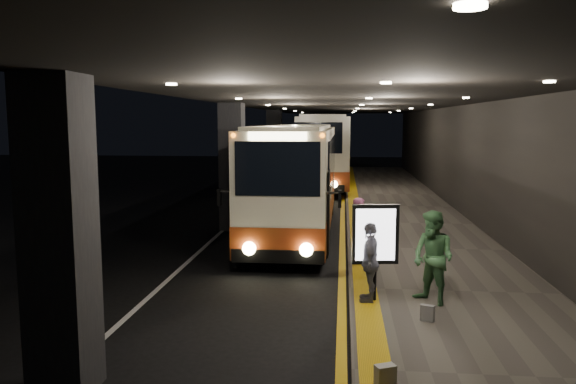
{
  "coord_description": "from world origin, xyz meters",
  "views": [
    {
      "loc": [
        2.34,
        -15.17,
        3.77
      ],
      "look_at": [
        0.73,
        1.17,
        1.7
      ],
      "focal_mm": 35.0,
      "sensor_mm": 36.0,
      "label": 1
    }
  ],
  "objects_px": {
    "passenger_boarding": "(360,230)",
    "coach_main": "(297,183)",
    "bag_plain": "(385,377)",
    "passenger_waiting_grey": "(370,262)",
    "info_sign": "(375,236)",
    "coach_second": "(323,153)",
    "bag_polka": "(427,313)",
    "stanchion_post": "(369,249)",
    "passenger_waiting_green": "(433,258)"
  },
  "relations": [
    {
      "from": "passenger_boarding",
      "to": "bag_plain",
      "type": "xyz_separation_m",
      "value": [
        0.14,
        -6.92,
        -0.67
      ]
    },
    {
      "from": "coach_main",
      "to": "bag_plain",
      "type": "bearing_deg",
      "value": -79.19
    },
    {
      "from": "passenger_waiting_green",
      "to": "passenger_waiting_grey",
      "type": "distance_m",
      "value": 1.25
    },
    {
      "from": "bag_plain",
      "to": "stanchion_post",
      "type": "distance_m",
      "value": 6.11
    },
    {
      "from": "coach_second",
      "to": "info_sign",
      "type": "xyz_separation_m",
      "value": [
        1.86,
        -21.82,
        -0.43
      ]
    },
    {
      "from": "coach_main",
      "to": "coach_second",
      "type": "xyz_separation_m",
      "value": [
        0.36,
        14.17,
        0.22
      ]
    },
    {
      "from": "bag_polka",
      "to": "stanchion_post",
      "type": "height_order",
      "value": "stanchion_post"
    },
    {
      "from": "coach_second",
      "to": "stanchion_post",
      "type": "bearing_deg",
      "value": -86.45
    },
    {
      "from": "coach_main",
      "to": "stanchion_post",
      "type": "distance_m",
      "value": 5.89
    },
    {
      "from": "stanchion_post",
      "to": "bag_plain",
      "type": "bearing_deg",
      "value": -90.45
    },
    {
      "from": "coach_main",
      "to": "passenger_waiting_grey",
      "type": "bearing_deg",
      "value": -74.5
    },
    {
      "from": "coach_main",
      "to": "info_sign",
      "type": "relative_size",
      "value": 5.75
    },
    {
      "from": "passenger_boarding",
      "to": "coach_main",
      "type": "bearing_deg",
      "value": 42.59
    },
    {
      "from": "coach_main",
      "to": "passenger_boarding",
      "type": "height_order",
      "value": "coach_main"
    },
    {
      "from": "passenger_boarding",
      "to": "bag_polka",
      "type": "distance_m",
      "value": 4.39
    },
    {
      "from": "bag_polka",
      "to": "info_sign",
      "type": "relative_size",
      "value": 0.15
    },
    {
      "from": "passenger_waiting_green",
      "to": "coach_second",
      "type": "bearing_deg",
      "value": 146.03
    },
    {
      "from": "passenger_waiting_grey",
      "to": "bag_plain",
      "type": "height_order",
      "value": "passenger_waiting_grey"
    },
    {
      "from": "info_sign",
      "to": "coach_second",
      "type": "bearing_deg",
      "value": 87.41
    },
    {
      "from": "passenger_waiting_green",
      "to": "info_sign",
      "type": "bearing_deg",
      "value": -135.06
    },
    {
      "from": "passenger_boarding",
      "to": "passenger_waiting_grey",
      "type": "relative_size",
      "value": 1.04
    },
    {
      "from": "info_sign",
      "to": "bag_polka",
      "type": "bearing_deg",
      "value": -57.94
    },
    {
      "from": "coach_second",
      "to": "passenger_waiting_green",
      "type": "xyz_separation_m",
      "value": [
        3.0,
        -21.88,
        -0.83
      ]
    },
    {
      "from": "coach_second",
      "to": "passenger_boarding",
      "type": "distance_m",
      "value": 18.82
    },
    {
      "from": "coach_second",
      "to": "bag_plain",
      "type": "height_order",
      "value": "coach_second"
    },
    {
      "from": "coach_main",
      "to": "passenger_waiting_grey",
      "type": "xyz_separation_m",
      "value": [
        2.11,
        -7.69,
        -0.73
      ]
    },
    {
      "from": "coach_main",
      "to": "info_sign",
      "type": "xyz_separation_m",
      "value": [
        2.22,
        -7.65,
        -0.21
      ]
    },
    {
      "from": "bag_plain",
      "to": "info_sign",
      "type": "relative_size",
      "value": 0.17
    },
    {
      "from": "passenger_waiting_green",
      "to": "stanchion_post",
      "type": "distance_m",
      "value": 2.64
    },
    {
      "from": "coach_main",
      "to": "bag_plain",
      "type": "height_order",
      "value": "coach_main"
    },
    {
      "from": "coach_second",
      "to": "stanchion_post",
      "type": "xyz_separation_m",
      "value": [
        1.85,
        -19.54,
        -1.21
      ]
    },
    {
      "from": "coach_second",
      "to": "passenger_waiting_green",
      "type": "relative_size",
      "value": 6.83
    },
    {
      "from": "passenger_boarding",
      "to": "stanchion_post",
      "type": "height_order",
      "value": "passenger_boarding"
    },
    {
      "from": "coach_second",
      "to": "passenger_boarding",
      "type": "xyz_separation_m",
      "value": [
        1.66,
        -18.72,
        -0.93
      ]
    },
    {
      "from": "passenger_waiting_grey",
      "to": "bag_polka",
      "type": "relative_size",
      "value": 5.42
    },
    {
      "from": "bag_plain",
      "to": "stanchion_post",
      "type": "relative_size",
      "value": 0.31
    },
    {
      "from": "bag_plain",
      "to": "passenger_waiting_grey",
      "type": "bearing_deg",
      "value": 90.71
    },
    {
      "from": "bag_polka",
      "to": "info_sign",
      "type": "bearing_deg",
      "value": 129.53
    },
    {
      "from": "passenger_waiting_grey",
      "to": "stanchion_post",
      "type": "bearing_deg",
      "value": -179.23
    },
    {
      "from": "bag_polka",
      "to": "info_sign",
      "type": "height_order",
      "value": "info_sign"
    },
    {
      "from": "coach_main",
      "to": "passenger_waiting_grey",
      "type": "relative_size",
      "value": 7.0
    },
    {
      "from": "coach_second",
      "to": "passenger_boarding",
      "type": "height_order",
      "value": "coach_second"
    },
    {
      "from": "coach_second",
      "to": "stanchion_post",
      "type": "height_order",
      "value": "coach_second"
    },
    {
      "from": "passenger_waiting_grey",
      "to": "bag_polka",
      "type": "xyz_separation_m",
      "value": [
        1.01,
        -1.05,
        -0.66
      ]
    },
    {
      "from": "bag_plain",
      "to": "info_sign",
      "type": "xyz_separation_m",
      "value": [
        0.06,
        3.82,
        1.17
      ]
    },
    {
      "from": "passenger_waiting_green",
      "to": "bag_plain",
      "type": "bearing_deg",
      "value": -59.47
    },
    {
      "from": "passenger_waiting_grey",
      "to": "bag_plain",
      "type": "xyz_separation_m",
      "value": [
        0.05,
        -3.78,
        -0.64
      ]
    },
    {
      "from": "passenger_waiting_grey",
      "to": "coach_second",
      "type": "bearing_deg",
      "value": -172.31
    },
    {
      "from": "passenger_waiting_green",
      "to": "passenger_waiting_grey",
      "type": "bearing_deg",
      "value": -132.89
    },
    {
      "from": "coach_second",
      "to": "bag_plain",
      "type": "xyz_separation_m",
      "value": [
        1.8,
        -25.64,
        -1.6
      ]
    }
  ]
}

